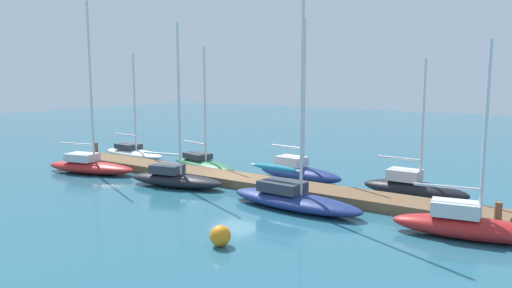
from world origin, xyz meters
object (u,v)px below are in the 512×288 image
Objects in this scene: sailboat_6 at (413,187)px; sailboat_5 at (293,196)px; sailboat_3 at (175,177)px; sailboat_7 at (469,224)px; sailboat_0 at (133,152)px; sailboat_2 at (202,162)px; sailboat_1 at (89,165)px; sailboat_4 at (298,171)px; mooring_buoy_orange at (220,236)px.

sailboat_5 is at bearing -126.94° from sailboat_6.
sailboat_7 is (14.75, 0.01, 0.03)m from sailboat_3.
sailboat_0 reaches higher than sailboat_7.
sailboat_2 is 13.45m from sailboat_6.
sailboat_6 is at bearing 2.13° from sailboat_1.
sailboat_7 is at bearing -53.71° from sailboat_6.
sailboat_4 is 11.36m from sailboat_7.
sailboat_7 is 9.57× the size of mooring_buoy_orange.
sailboat_7 is (7.36, 0.17, -0.03)m from sailboat_5.
sailboat_3 is at bearing -125.73° from sailboat_4.
mooring_buoy_orange is (3.11, -10.97, -0.19)m from sailboat_4.
sailboat_3 is 1.28× the size of sailboat_6.
sailboat_0 reaches higher than mooring_buoy_orange.
sailboat_1 is 13.61× the size of mooring_buoy_orange.
sailboat_6 is at bearing 13.94° from sailboat_2.
sailboat_5 reaches higher than sailboat_6.
sailboat_2 is 1.14× the size of sailboat_6.
sailboat_5 is (14.29, 0.15, 0.03)m from sailboat_1.
sailboat_3 is at bearing -51.81° from sailboat_2.
sailboat_4 reaches higher than sailboat_7.
sailboat_3 reaches higher than sailboat_2.
sailboat_3 reaches higher than mooring_buoy_orange.
sailboat_5 is at bearing 171.40° from sailboat_7.
sailboat_2 is at bearing -170.34° from sailboat_4.
sailboat_0 is 9.98× the size of mooring_buoy_orange.
sailboat_2 is 5.24m from sailboat_3.
sailboat_7 is at bearing -20.98° from sailboat_4.
sailboat_6 is (18.15, 5.19, 0.00)m from sailboat_1.
sailboat_6 is at bearing 11.81° from sailboat_3.
sailboat_3 is 1.20× the size of sailboat_7.
sailboat_4 is at bearing 120.15° from sailboat_5.
sailboat_1 is 1.42× the size of sailboat_7.
sailboat_2 reaches higher than sailboat_0.
mooring_buoy_orange is (16.95, -10.94, -0.05)m from sailboat_0.
sailboat_7 is at bearing -12.95° from sailboat_1.
sailboat_7 is at bearing 4.26° from sailboat_5.
sailboat_4 is 0.80× the size of sailboat_5.
sailboat_2 is 6.85m from sailboat_4.
sailboat_2 is at bearing 33.33° from sailboat_1.
sailboat_4 reaches higher than sailboat_3.
sailboat_5 is (2.75, -5.34, 0.01)m from sailboat_4.
mooring_buoy_orange is at bearing -150.35° from sailboat_7.
sailboat_2 reaches higher than sailboat_7.
sailboat_4 is at bearing 11.66° from sailboat_1.
sailboat_1 reaches higher than sailboat_0.
sailboat_5 is 7.36m from sailboat_7.
sailboat_2 is 14.49m from mooring_buoy_orange.
sailboat_4 reaches higher than mooring_buoy_orange.
sailboat_6 is 0.94× the size of sailboat_7.
sailboat_7 is (21.65, 0.33, 0.00)m from sailboat_1.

